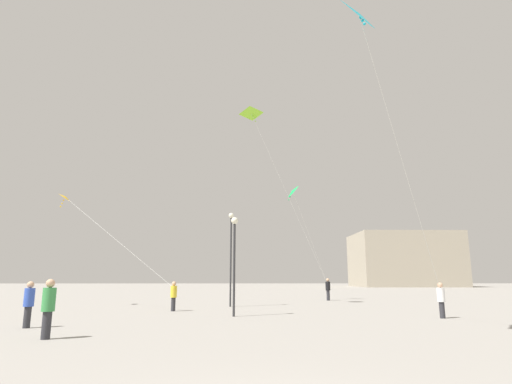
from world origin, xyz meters
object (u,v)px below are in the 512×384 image
Objects in this scene: person_in_blue at (29,302)px; person_in_yellow at (174,295)px; person_in_white at (441,299)px; lamppost_west at (231,245)px; person_in_black at (328,288)px; kite_cyan_delta at (361,19)px; kite_amber_diamond at (66,198)px; lamppost_east at (234,249)px; kite_emerald_diamond at (293,192)px; person_in_green at (48,306)px; kite_lime_delta at (253,117)px; building_left_hall at (404,260)px.

person_in_blue is 1.04× the size of person_in_yellow.
lamppost_west is at bearing -36.65° from person_in_white.
person_in_white is at bearing -44.35° from person_in_black.
person_in_white is 0.16× the size of kite_cyan_delta.
person_in_blue is 0.28× the size of lamppost_west.
kite_amber_diamond is (-8.45, 4.02, 6.45)m from person_in_yellow.
lamppost_west reaches higher than lamppost_east.
kite_amber_diamond reaches higher than person_in_yellow.
person_in_blue is at bearing 50.39° from person_in_yellow.
kite_amber_diamond reaches higher than lamppost_west.
kite_emerald_diamond is at bearing 30.24° from lamppost_west.
person_in_green is 0.37× the size of lamppost_east.
kite_cyan_delta reaches higher than person_in_white.
person_in_green is 14.17m from kite_cyan_delta.
kite_lime_delta is (13.17, 5.05, 8.15)m from kite_amber_diamond.
person_in_white is at bearing -39.23° from lamppost_west.
kite_cyan_delta reaches higher than kite_emerald_diamond.
kite_amber_diamond is 12.06m from lamppost_west.
person_in_green is at bearing 25.76° from person_in_white.
person_in_green is at bearing 66.94° from person_in_yellow.
kite_lime_delta reaches higher than person_in_green.
lamppost_east is at bearing -95.02° from kite_lime_delta.
lamppost_east is (3.61, -3.54, 2.42)m from person_in_yellow.
kite_cyan_delta is 88.37m from building_left_hall.
lamppost_east reaches higher than person_in_black.
kite_emerald_diamond reaches higher than person_in_white.
person_in_green is at bearing -108.24° from kite_lime_delta.
lamppost_west reaches higher than person_in_blue.
building_left_hall reaches higher than person_in_green.
building_left_hall is (39.68, 70.34, 4.96)m from person_in_yellow.
person_in_yellow is at bearing 135.54° from lamppost_east.
lamppost_east is at bearing 122.56° from person_in_yellow.
person_in_blue reaches higher than person_in_yellow.
building_left_hall is (31.46, 82.43, -4.90)m from kite_cyan_delta.
kite_emerald_diamond is 1.54× the size of lamppost_east.
kite_amber_diamond is at bearing -159.00° from kite_lime_delta.
building_left_hall is 75.93m from lamppost_west.
person_in_white is at bearing -6.70° from lamppost_east.
person_in_green is 0.08× the size of building_left_hall.
kite_emerald_diamond is (9.79, 17.86, 7.39)m from person_in_green.
person_in_blue reaches higher than person_in_white.
person_in_white is at bearing -57.30° from kite_lime_delta.
kite_lime_delta reaches higher than kite_emerald_diamond.
kite_lime_delta is (-6.50, -2.55, 14.50)m from person_in_black.
person_in_yellow is 0.34× the size of lamppost_east.
person_in_yellow is 17.64m from kite_cyan_delta.
building_left_hall is at bearing 63.97° from lamppost_east.
person_in_yellow is (-11.22, -11.62, -0.09)m from person_in_black.
person_in_black reaches higher than person_in_green.
person_in_black is at bearing -169.75° from person_in_green.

